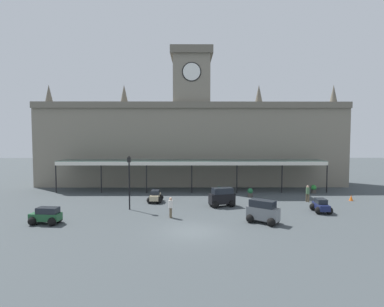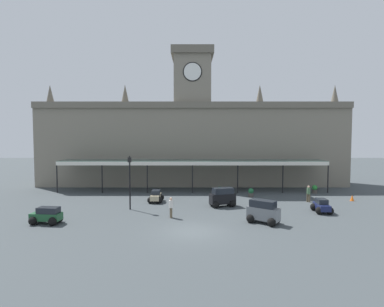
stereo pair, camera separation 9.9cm
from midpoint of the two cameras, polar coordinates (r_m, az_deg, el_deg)
name	(u,v)px [view 1 (the left image)]	position (r m, az deg, el deg)	size (l,w,h in m)	color
ground_plane	(193,232)	(21.82, -0.01, -14.48)	(140.00, 140.00, 0.00)	#3E4548
station_building	(192,140)	(41.59, -0.15, 2.62)	(40.71, 5.92, 18.17)	gray
entrance_canopy	(192,161)	(36.54, -0.13, -1.48)	(31.79, 3.26, 3.74)	#38564C
car_grey_van	(263,213)	(24.25, 13.06, -10.75)	(2.57, 2.41, 1.77)	slate
car_beige_sedan	(155,197)	(31.12, -7.01, -8.11)	(1.55, 2.07, 1.19)	tan
car_navy_sedan	(321,207)	(29.13, 22.97, -9.16)	(1.59, 2.09, 1.19)	#19214C
car_black_van	(222,198)	(29.09, 5.56, -8.30)	(2.58, 2.06, 1.77)	black
car_green_estate	(46,217)	(25.98, -25.83, -10.61)	(2.33, 1.68, 1.27)	#1E512D
pedestrian_beside_cars	(308,193)	(32.97, 20.82, -6.94)	(0.34, 0.34, 1.67)	brown
pedestrian_crossing_forecourt	(171,207)	(25.13, -4.15, -9.93)	(0.34, 0.38, 1.67)	brown
victorian_lamppost	(129,176)	(27.96, -11.81, -4.21)	(0.30, 0.30, 4.87)	black
traffic_cone	(351,198)	(35.50, 27.64, -7.38)	(0.40, 0.40, 0.60)	orange
planter_forecourt_centre	(250,192)	(33.97, 10.79, -7.20)	(0.60, 0.60, 0.96)	#47423D
planter_by_canopy	(219,191)	(34.58, 5.05, -6.96)	(0.60, 0.60, 0.96)	#47423D
planter_near_kerb	(314,189)	(38.18, 21.81, -6.21)	(0.60, 0.60, 0.96)	#47423D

